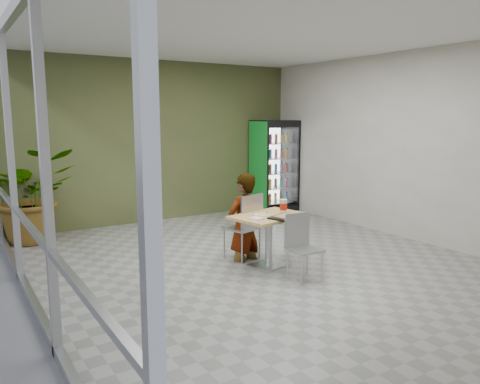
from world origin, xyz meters
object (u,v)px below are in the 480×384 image
soda_cup (283,206)px  cafeteria_tray (285,217)px  dining_table (269,230)px  beverage_fridge (274,166)px  potted_plant (31,195)px  seated_woman (244,227)px  chair_far (247,222)px  chair_near (301,241)px

soda_cup → cafeteria_tray: 0.41m
dining_table → cafeteria_tray: 0.36m
beverage_fridge → potted_plant: (-5.07, 0.00, -0.21)m
seated_woman → cafeteria_tray: size_ratio=3.89×
chair_far → seated_woman: seated_woman is taller
dining_table → soda_cup: (0.29, 0.05, 0.30)m
dining_table → chair_far: chair_far is taller
soda_cup → potted_plant: potted_plant is taller
potted_plant → chair_near: bearing=-55.4°
cafeteria_tray → dining_table: bearing=101.8°
chair_far → cafeteria_tray: (0.13, -0.72, 0.18)m
dining_table → potted_plant: bearing=128.3°
seated_woman → potted_plant: size_ratio=1.00×
cafeteria_tray → seated_woman: bearing=101.5°
soda_cup → beverage_fridge: bearing=55.4°
chair_near → potted_plant: bearing=129.3°
chair_near → cafeteria_tray: bearing=100.1°
chair_far → cafeteria_tray: chair_far is taller
chair_far → seated_woman: size_ratio=0.62×
dining_table → chair_near: size_ratio=1.31×
chair_near → beverage_fridge: bearing=62.6°
chair_near → cafeteria_tray: (-0.03, 0.31, 0.26)m
chair_far → cafeteria_tray: bearing=87.8°
beverage_fridge → chair_far: bearing=-132.1°
chair_near → soda_cup: soda_cup is taller
dining_table → chair_far: 0.45m
cafeteria_tray → beverage_fridge: bearing=55.3°
beverage_fridge → potted_plant: 5.07m
chair_far → potted_plant: (-2.49, 2.81, 0.22)m
dining_table → beverage_fridge: 4.13m
beverage_fridge → potted_plant: bearing=-179.7°
chair_far → chair_near: (0.16, -1.03, -0.08)m
dining_table → chair_near: 0.60m
chair_near → cafeteria_tray: chair_near is taller
chair_near → seated_woman: seated_woman is taller
chair_far → beverage_fridge: bearing=-145.2°
chair_far → seated_woman: (-0.02, 0.05, -0.09)m
chair_far → chair_near: 1.05m
chair_far → soda_cup: (0.36, -0.40, 0.26)m
potted_plant → dining_table: bearing=-51.7°
dining_table → soda_cup: 0.42m
chair_near → potted_plant: 4.68m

